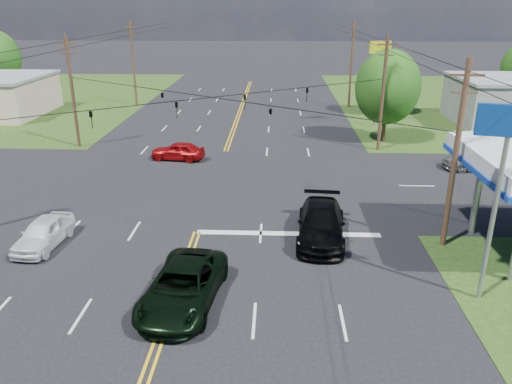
{
  "coord_description": "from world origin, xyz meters",
  "views": [
    {
      "loc": [
        4.27,
        -20.68,
        11.79
      ],
      "look_at": [
        3.16,
        6.0,
        1.66
      ],
      "focal_mm": 35.0,
      "sensor_mm": 36.0,
      "label": 1
    }
  ],
  "objects_px": {
    "tree_right_a": "(388,87)",
    "pole_se": "(456,154)",
    "pole_nw": "(72,90)",
    "pole_ne": "(383,92)",
    "suv_black": "(321,224)",
    "polesign_se": "(506,149)",
    "pole_left_far": "(133,62)",
    "pickup_dkgreen": "(183,286)",
    "tree_right_b": "(388,76)",
    "pickup_white": "(44,233)",
    "pole_right_far": "(351,63)"
  },
  "relations": [
    {
      "from": "pickup_white",
      "to": "pole_se",
      "type": "bearing_deg",
      "value": 6.89
    },
    {
      "from": "pole_nw",
      "to": "tree_right_b",
      "type": "xyz_separation_m",
      "value": [
        29.5,
        15.0,
        -0.7
      ]
    },
    {
      "from": "pole_left_far",
      "to": "pickup_white",
      "type": "distance_m",
      "value": 38.57
    },
    {
      "from": "pole_left_far",
      "to": "pickup_dkgreen",
      "type": "relative_size",
      "value": 1.68
    },
    {
      "from": "pole_right_far",
      "to": "pickup_white",
      "type": "bearing_deg",
      "value": -118.54
    },
    {
      "from": "pole_ne",
      "to": "polesign_se",
      "type": "height_order",
      "value": "pole_ne"
    },
    {
      "from": "pole_ne",
      "to": "pickup_dkgreen",
      "type": "distance_m",
      "value": 27.31
    },
    {
      "from": "pole_right_far",
      "to": "tree_right_b",
      "type": "height_order",
      "value": "pole_right_far"
    },
    {
      "from": "pole_nw",
      "to": "suv_black",
      "type": "bearing_deg",
      "value": -41.61
    },
    {
      "from": "pole_right_far",
      "to": "pickup_white",
      "type": "distance_m",
      "value": 43.41
    },
    {
      "from": "pole_left_far",
      "to": "pole_right_far",
      "type": "bearing_deg",
      "value": 0.0
    },
    {
      "from": "pole_right_far",
      "to": "tree_right_a",
      "type": "relative_size",
      "value": 1.22
    },
    {
      "from": "pole_ne",
      "to": "polesign_se",
      "type": "bearing_deg",
      "value": -90.0
    },
    {
      "from": "suv_black",
      "to": "polesign_se",
      "type": "xyz_separation_m",
      "value": [
        6.29,
        -5.5,
        5.71
      ]
    },
    {
      "from": "suv_black",
      "to": "tree_right_b",
      "type": "bearing_deg",
      "value": 78.26
    },
    {
      "from": "pole_nw",
      "to": "tree_right_a",
      "type": "distance_m",
      "value": 27.17
    },
    {
      "from": "pole_se",
      "to": "pole_right_far",
      "type": "bearing_deg",
      "value": 90.0
    },
    {
      "from": "tree_right_a",
      "to": "pole_se",
      "type": "bearing_deg",
      "value": -92.73
    },
    {
      "from": "pole_left_far",
      "to": "polesign_se",
      "type": "height_order",
      "value": "pole_left_far"
    },
    {
      "from": "pickup_dkgreen",
      "to": "pole_nw",
      "type": "bearing_deg",
      "value": 126.26
    },
    {
      "from": "pickup_white",
      "to": "polesign_se",
      "type": "distance_m",
      "value": 21.82
    },
    {
      "from": "pole_se",
      "to": "pole_nw",
      "type": "relative_size",
      "value": 1.0
    },
    {
      "from": "pole_left_far",
      "to": "pickup_white",
      "type": "height_order",
      "value": "pole_left_far"
    },
    {
      "from": "pole_se",
      "to": "pickup_dkgreen",
      "type": "bearing_deg",
      "value": -154.61
    },
    {
      "from": "pole_left_far",
      "to": "polesign_se",
      "type": "relative_size",
      "value": 1.21
    },
    {
      "from": "pole_nw",
      "to": "polesign_se",
      "type": "bearing_deg",
      "value": -41.5
    },
    {
      "from": "pole_nw",
      "to": "pickup_white",
      "type": "height_order",
      "value": "pole_nw"
    },
    {
      "from": "pole_se",
      "to": "tree_right_b",
      "type": "xyz_separation_m",
      "value": [
        3.5,
        33.0,
        -0.7
      ]
    },
    {
      "from": "tree_right_a",
      "to": "tree_right_b",
      "type": "xyz_separation_m",
      "value": [
        2.5,
        12.0,
        -0.65
      ]
    },
    {
      "from": "pickup_white",
      "to": "polesign_se",
      "type": "xyz_separation_m",
      "value": [
        20.63,
        -4.07,
        5.85
      ]
    },
    {
      "from": "suv_black",
      "to": "pickup_dkgreen",
      "type": "bearing_deg",
      "value": -128.93
    },
    {
      "from": "pole_se",
      "to": "pole_nw",
      "type": "height_order",
      "value": "same"
    },
    {
      "from": "pole_ne",
      "to": "pickup_dkgreen",
      "type": "xyz_separation_m",
      "value": [
        -12.5,
        -23.93,
        -4.09
      ]
    },
    {
      "from": "pole_left_far",
      "to": "pickup_white",
      "type": "bearing_deg",
      "value": -81.94
    },
    {
      "from": "pole_left_far",
      "to": "pickup_white",
      "type": "xyz_separation_m",
      "value": [
        5.37,
        -37.93,
        -4.43
      ]
    },
    {
      "from": "pole_left_far",
      "to": "tree_right_b",
      "type": "xyz_separation_m",
      "value": [
        29.5,
        -4.0,
        -0.95
      ]
    },
    {
      "from": "pole_left_far",
      "to": "tree_right_a",
      "type": "xyz_separation_m",
      "value": [
        27.0,
        -16.0,
        -0.3
      ]
    },
    {
      "from": "pole_nw",
      "to": "suv_black",
      "type": "distance_m",
      "value": 26.66
    },
    {
      "from": "polesign_se",
      "to": "pole_se",
      "type": "bearing_deg",
      "value": 90.0
    },
    {
      "from": "pole_ne",
      "to": "pole_right_far",
      "type": "distance_m",
      "value": 19.0
    },
    {
      "from": "tree_right_b",
      "to": "pickup_dkgreen",
      "type": "xyz_separation_m",
      "value": [
        -16.0,
        -38.93,
        -3.39
      ]
    },
    {
      "from": "pickup_dkgreen",
      "to": "suv_black",
      "type": "height_order",
      "value": "suv_black"
    },
    {
      "from": "pole_nw",
      "to": "tree_right_a",
      "type": "relative_size",
      "value": 1.16
    },
    {
      "from": "pickup_dkgreen",
      "to": "polesign_se",
      "type": "distance_m",
      "value": 13.8
    },
    {
      "from": "pole_nw",
      "to": "pickup_dkgreen",
      "type": "bearing_deg",
      "value": -60.57
    },
    {
      "from": "pole_se",
      "to": "tree_right_b",
      "type": "height_order",
      "value": "pole_se"
    },
    {
      "from": "pole_left_far",
      "to": "pickup_white",
      "type": "relative_size",
      "value": 2.31
    },
    {
      "from": "pole_nw",
      "to": "pole_ne",
      "type": "relative_size",
      "value": 1.0
    },
    {
      "from": "pole_right_far",
      "to": "pickup_dkgreen",
      "type": "bearing_deg",
      "value": -106.23
    },
    {
      "from": "pickup_white",
      "to": "polesign_se",
      "type": "height_order",
      "value": "polesign_se"
    }
  ]
}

